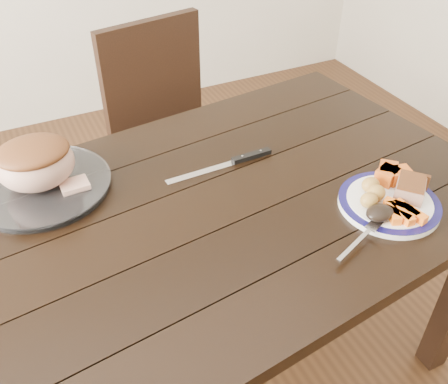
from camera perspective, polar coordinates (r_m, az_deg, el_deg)
name	(u,v)px	position (r m, az deg, el deg)	size (l,w,h in m)	color
ground	(200,380)	(1.81, -2.73, -20.69)	(4.00, 4.00, 0.00)	#472B16
dining_table	(193,240)	(1.29, -3.60, -5.45)	(1.70, 1.09, 0.75)	black
chair_far	(171,131)	(1.99, -6.07, 6.94)	(0.49, 0.50, 0.93)	black
dinner_plate	(389,204)	(1.31, 18.31, -1.29)	(0.25, 0.25, 0.02)	white
plate_rim	(389,201)	(1.30, 18.38, -1.00)	(0.25, 0.25, 0.02)	#100D43
serving_platter	(42,187)	(1.38, -20.06, 0.55)	(0.34, 0.34, 0.02)	white
pork_slice	(410,189)	(1.32, 20.50, 0.33)	(0.09, 0.07, 0.04)	#A87B67
roasted_potatoes	(372,192)	(1.28, 16.57, -0.03)	(0.09, 0.09, 0.04)	gold
carrot_batons	(402,212)	(1.25, 19.63, -2.17)	(0.08, 0.11, 0.02)	orange
pumpkin_wedges	(391,174)	(1.36, 18.58, 1.93)	(0.09, 0.09, 0.04)	orange
dark_mushroom	(380,213)	(1.23, 17.39, -2.28)	(0.07, 0.05, 0.03)	black
fork	(363,237)	(1.18, 15.58, -4.96)	(0.17, 0.08, 0.00)	silver
roast_joint	(36,165)	(1.34, -20.70, 2.96)	(0.19, 0.17, 0.13)	tan
cut_slice	(75,186)	(1.33, -16.69, 0.70)	(0.07, 0.06, 0.02)	tan
carving_knife	(239,160)	(1.40, 1.75, 3.70)	(0.32, 0.03, 0.01)	silver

